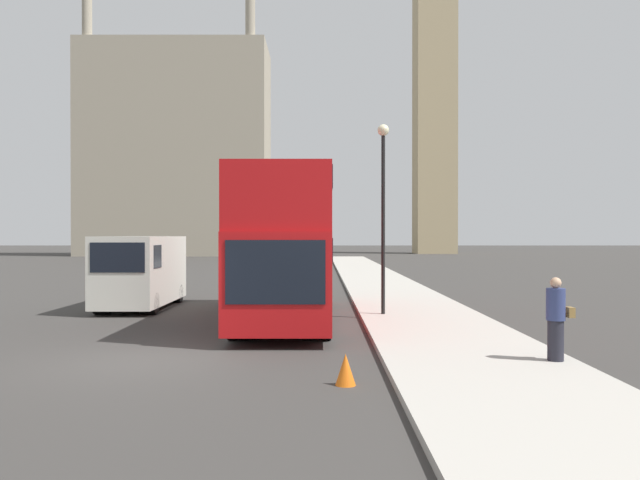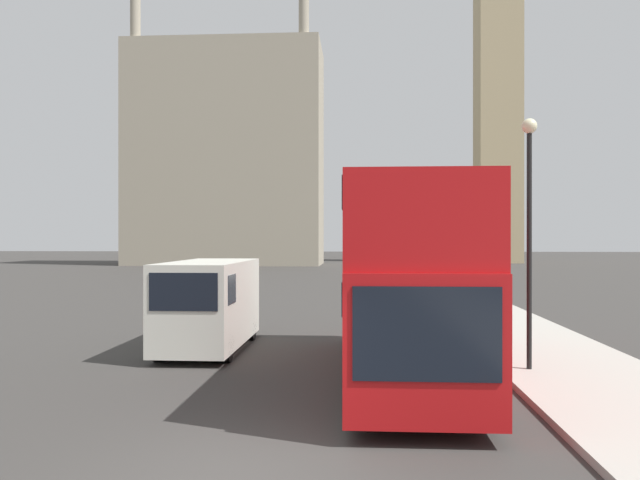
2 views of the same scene
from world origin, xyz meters
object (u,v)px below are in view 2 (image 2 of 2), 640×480
(clock_tower, at_px, (498,22))
(white_van, at_px, (209,303))
(red_double_decker_bus, at_px, (404,273))
(street_lamp, at_px, (529,205))

(clock_tower, height_order, white_van, clock_tower)
(red_double_decker_bus, relative_size, street_lamp, 1.71)
(clock_tower, bearing_deg, street_lamp, -101.65)
(white_van, distance_m, street_lamp, 9.21)
(red_double_decker_bus, xyz_separation_m, street_lamp, (2.98, 0.41, 1.60))
(clock_tower, bearing_deg, red_double_decker_bus, -103.86)
(red_double_decker_bus, distance_m, street_lamp, 3.41)
(clock_tower, distance_m, white_van, 78.52)
(red_double_decker_bus, bearing_deg, street_lamp, 7.90)
(white_van, relative_size, street_lamp, 0.90)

